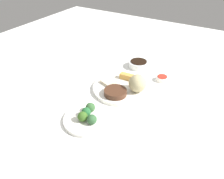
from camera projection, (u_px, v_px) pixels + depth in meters
tabletop at (114, 87)px, 1.15m from camera, size 2.20×2.20×0.02m
main_plate at (123, 88)px, 1.12m from camera, size 0.28×0.28×0.02m
rice_scoop at (138, 83)px, 1.06m from camera, size 0.08×0.08×0.08m
spring_roll at (129, 77)px, 1.16m from camera, size 0.03×0.10×0.03m
crab_rangoon_wonton at (109, 81)px, 1.14m from camera, size 0.09×0.08×0.01m
stir_fry_heap at (115, 92)px, 1.05m from camera, size 0.10×0.10×0.02m
broccoli_plate at (89, 119)px, 0.93m from camera, size 0.20×0.20×0.01m
broccoli_floret_0 at (90, 107)px, 0.95m from camera, size 0.04×0.04×0.04m
broccoli_floret_1 at (83, 117)px, 0.90m from camera, size 0.04×0.04×0.04m
broccoli_floret_2 at (86, 112)px, 0.93m from camera, size 0.04×0.04×0.04m
broccoli_floret_3 at (92, 119)px, 0.89m from camera, size 0.04×0.04×0.04m
soy_sauce_bowl at (139, 64)px, 1.30m from camera, size 0.11×0.11×0.03m
soy_sauce_bowl_liquid at (139, 61)px, 1.29m from camera, size 0.09×0.09×0.00m
sauce_ramekin_sweet_and_sour at (162, 79)px, 1.18m from camera, size 0.06×0.06×0.02m
sauce_ramekin_sweet_and_sour_liquid at (162, 77)px, 1.18m from camera, size 0.05×0.05×0.00m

